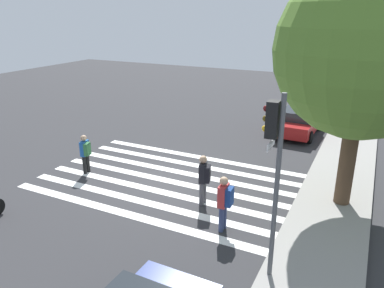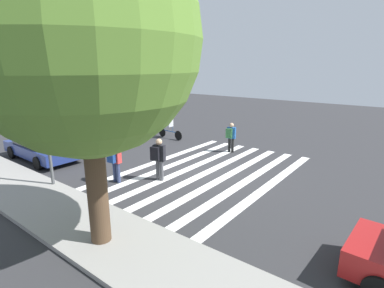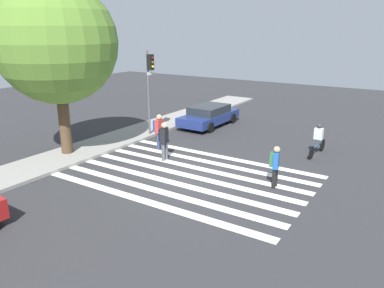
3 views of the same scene
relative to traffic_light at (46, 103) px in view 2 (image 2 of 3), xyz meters
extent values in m
plane|color=#2D2D30|center=(-3.93, -5.14, -3.38)|extent=(60.00, 60.00, 0.00)
cube|color=gray|center=(-3.93, 1.11, -3.31)|extent=(36.00, 2.50, 0.14)
cube|color=white|center=(-6.84, -5.14, -3.38)|extent=(0.40, 10.00, 0.01)
cube|color=white|center=(-5.87, -5.14, -3.38)|extent=(0.40, 10.00, 0.01)
cube|color=white|center=(-4.90, -5.14, -3.38)|extent=(0.40, 10.00, 0.01)
cube|color=white|center=(-3.93, -5.14, -3.38)|extent=(0.40, 10.00, 0.01)
cube|color=white|center=(-2.97, -5.14, -3.38)|extent=(0.40, 10.00, 0.01)
cube|color=white|center=(-2.00, -5.14, -3.38)|extent=(0.40, 10.00, 0.01)
cube|color=white|center=(-1.03, -5.14, -3.38)|extent=(0.40, 10.00, 0.01)
cylinder|color=#515456|center=(0.00, 0.12, -0.97)|extent=(0.12, 0.12, 4.84)
cube|color=black|center=(0.00, -0.09, 0.83)|extent=(0.32, 0.26, 0.84)
cube|color=silver|center=(0.00, -0.09, 0.23)|extent=(0.60, 0.02, 0.16)
sphere|color=#590F0F|center=(0.00, -0.25, 1.06)|extent=(0.15, 0.15, 0.15)
sphere|color=#59470F|center=(0.00, -0.25, 0.83)|extent=(0.15, 0.15, 0.15)
sphere|color=gold|center=(0.00, -0.25, 0.60)|extent=(0.15, 0.15, 0.15)
cylinder|color=#4C3826|center=(-4.87, 1.37, -1.75)|extent=(0.54, 0.54, 3.28)
sphere|color=#567F2D|center=(-4.87, 1.37, 1.96)|extent=(5.52, 5.52, 5.52)
cylinder|color=#4C4C51|center=(-2.97, -3.07, -2.95)|extent=(0.16, 0.16, 0.87)
cylinder|color=#4C4C51|center=(-2.74, -3.07, -2.95)|extent=(0.16, 0.16, 0.87)
cube|color=black|center=(-2.86, -3.07, -2.18)|extent=(0.55, 0.35, 0.69)
sphere|color=tan|center=(-2.86, -3.07, -1.70)|extent=(0.27, 0.27, 0.27)
cube|color=black|center=(-2.80, -2.88, -2.18)|extent=(0.41, 0.27, 0.58)
cylinder|color=black|center=(-3.22, -8.61, -2.99)|extent=(0.15, 0.15, 0.79)
cylinder|color=black|center=(-3.01, -8.61, -2.99)|extent=(0.15, 0.15, 0.79)
cube|color=#1E5199|center=(-3.11, -8.61, -2.27)|extent=(0.50, 0.31, 0.63)
sphere|color=tan|center=(-3.11, -8.61, -1.84)|extent=(0.25, 0.25, 0.25)
cube|color=#2D6638|center=(-3.07, -8.43, -2.27)|extent=(0.38, 0.24, 0.53)
cylinder|color=navy|center=(-1.70, -1.80, -2.95)|extent=(0.16, 0.16, 0.86)
cylinder|color=navy|center=(-1.47, -1.80, -2.95)|extent=(0.16, 0.16, 0.86)
cube|color=#B73333|center=(-1.58, -1.80, -2.18)|extent=(0.51, 0.25, 0.68)
sphere|color=tan|center=(-1.58, -1.80, -1.71)|extent=(0.27, 0.27, 0.27)
cube|color=navy|center=(-1.57, -1.60, -2.18)|extent=(0.38, 0.19, 0.57)
cylinder|color=black|center=(2.54, -9.01, -3.07)|extent=(0.63, 0.09, 0.63)
cylinder|color=black|center=(0.99, -8.88, -3.07)|extent=(0.63, 0.09, 0.63)
cube|color=#1E4C8C|center=(1.76, -8.94, -2.90)|extent=(1.32, 0.14, 0.04)
cylinder|color=#1E4C8C|center=(1.49, -8.92, -2.74)|extent=(0.03, 0.03, 0.32)
cylinder|color=#1E4C8C|center=(2.34, -8.99, -2.70)|extent=(0.03, 0.03, 0.40)
cube|color=silver|center=(1.76, -8.94, -2.30)|extent=(0.27, 0.42, 0.55)
sphere|color=#333338|center=(1.76, -8.94, -1.91)|extent=(0.22, 0.22, 0.22)
cube|color=navy|center=(4.01, -1.50, -2.85)|extent=(4.72, 2.02, 0.55)
cube|color=#23282D|center=(4.01, -1.50, -2.33)|extent=(2.61, 1.83, 0.49)
cylinder|color=black|center=(5.48, -0.57, -3.06)|extent=(0.64, 0.21, 0.64)
cylinder|color=black|center=(5.45, -2.48, -3.06)|extent=(0.64, 0.21, 0.64)
cylinder|color=black|center=(2.57, -0.53, -3.06)|extent=(0.64, 0.21, 0.64)
cylinder|color=black|center=(2.54, -2.43, -3.06)|extent=(0.64, 0.21, 0.64)
camera|label=1|loc=(7.96, 1.85, 3.11)|focal=35.00mm
camera|label=2|loc=(-11.27, 5.62, 1.41)|focal=28.00mm
camera|label=3|loc=(-16.26, -13.17, 2.53)|focal=35.00mm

